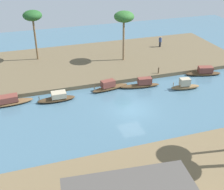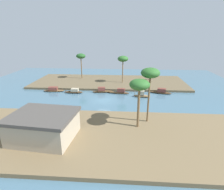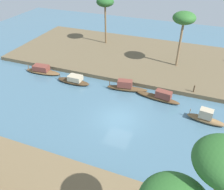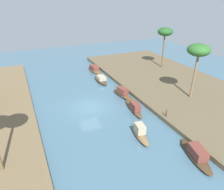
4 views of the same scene
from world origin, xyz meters
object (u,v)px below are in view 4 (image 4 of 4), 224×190
Objects in this scene: mooring_post at (166,113)px; sampan_near_left_bank at (101,80)px; palm_tree_left_far at (165,33)px; palm_tree_left_near at (199,51)px; sampan_upstream_small at (140,133)px; sampan_downstream_large at (95,69)px; sampan_midstream at (123,94)px; sampan_open_hull at (196,154)px; sampan_foreground at (134,108)px.

sampan_near_left_bank is at bearing 10.02° from mooring_post.
palm_tree_left_far is (14.33, -9.77, 5.69)m from mooring_post.
sampan_upstream_small is at bearing 112.55° from palm_tree_left_near.
sampan_midstream is at bearing 175.64° from sampan_downstream_large.
sampan_upstream_small is 5.28m from sampan_open_hull.
sampan_downstream_large is 0.70× the size of palm_tree_left_near.
sampan_foreground is (-3.90, 0.53, -0.03)m from sampan_midstream.
mooring_post reaches higher than sampan_midstream.
sampan_downstream_large is 18.43m from mooring_post.
sampan_midstream is at bearing -8.95° from sampan_upstream_small.
sampan_midstream reaches higher than sampan_near_left_bank.
sampan_open_hull is (-19.36, -1.03, 0.03)m from sampan_near_left_bank.
sampan_downstream_large is at bearing 0.18° from sampan_upstream_small.
sampan_near_left_bank is (14.89, -1.80, -0.11)m from sampan_upstream_small.
sampan_downstream_large is at bearing 14.33° from sampan_open_hull.
mooring_post is (5.96, -1.34, 0.48)m from sampan_open_hull.
sampan_upstream_small is 0.75× the size of sampan_downstream_large.
sampan_foreground is 0.70× the size of palm_tree_left_far.
palm_tree_left_near is (-4.43, -7.52, 6.01)m from sampan_midstream.
sampan_foreground reaches higher than sampan_near_left_bank.
palm_tree_left_far reaches higher than palm_tree_left_near.
sampan_upstream_small is 0.52× the size of palm_tree_left_near.
sampan_downstream_large is 1.00× the size of sampan_open_hull.
sampan_open_hull is 6.13m from mooring_post.
sampan_foreground is at bearing 86.20° from palm_tree_left_near.
sampan_upstream_small is at bearing 109.75° from mooring_post.
mooring_post is (-13.40, -2.37, 0.50)m from sampan_near_left_bank.
sampan_near_left_bank is at bearing 0.64° from sampan_upstream_small.
sampan_foreground is 17.42m from palm_tree_left_far.
mooring_post is at bearing -62.74° from sampan_upstream_small.
sampan_near_left_bank is at bearing 16.74° from sampan_open_hull.
palm_tree_left_far is at bearing -18.38° from palm_tree_left_near.
sampan_near_left_bank is 0.60× the size of palm_tree_left_far.
sampan_foreground is at bearing -178.28° from sampan_near_left_bank.
palm_tree_left_near is 12.27m from palm_tree_left_far.
palm_tree_left_near is at bearing -59.93° from sampan_upstream_small.
sampan_open_hull reaches higher than sampan_near_left_bank.
sampan_near_left_bank is 0.61× the size of palm_tree_left_near.
sampan_near_left_bank is 14.84m from palm_tree_left_near.
mooring_post is at bearing -138.73° from sampan_foreground.
sampan_upstream_small is 0.52× the size of palm_tree_left_far.
sampan_downstream_large is at bearing -8.18° from sampan_near_left_bank.
sampan_open_hull is at bearing 140.04° from palm_tree_left_near.
sampan_foreground is (-15.13, 0.54, 0.03)m from sampan_downstream_large.
sampan_midstream is 14.81m from palm_tree_left_far.
sampan_downstream_large is 0.69× the size of palm_tree_left_far.
sampan_upstream_small is 20.02m from sampan_downstream_large.
sampan_downstream_large is at bearing 70.52° from palm_tree_left_far.
sampan_midstream reaches higher than sampan_open_hull.
sampan_open_hull is 0.70× the size of palm_tree_left_far.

